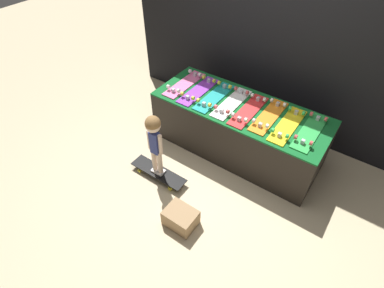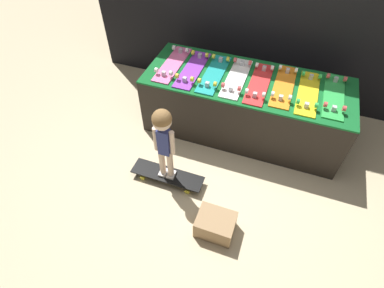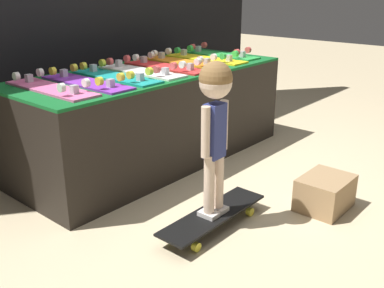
% 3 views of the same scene
% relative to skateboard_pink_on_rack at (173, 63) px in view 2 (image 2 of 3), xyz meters
% --- Properties ---
extents(ground_plane, '(16.00, 16.00, 0.00)m').
position_rel_skateboard_pink_on_rack_xyz_m(ground_plane, '(0.88, -0.63, -0.74)').
color(ground_plane, beige).
extents(display_rack, '(2.24, 0.88, 0.72)m').
position_rel_skateboard_pink_on_rack_xyz_m(display_rack, '(0.88, 0.00, -0.38)').
color(display_rack, black).
rests_on(display_rack, ground_plane).
extents(skateboard_pink_on_rack, '(0.20, 0.75, 0.09)m').
position_rel_skateboard_pink_on_rack_xyz_m(skateboard_pink_on_rack, '(0.00, 0.00, 0.00)').
color(skateboard_pink_on_rack, pink).
rests_on(skateboard_pink_on_rack, display_rack).
extents(skateboard_purple_on_rack, '(0.20, 0.75, 0.09)m').
position_rel_skateboard_pink_on_rack_xyz_m(skateboard_purple_on_rack, '(0.25, -0.02, 0.00)').
color(skateboard_purple_on_rack, purple).
rests_on(skateboard_purple_on_rack, display_rack).
extents(skateboard_teal_on_rack, '(0.20, 0.75, 0.09)m').
position_rel_skateboard_pink_on_rack_xyz_m(skateboard_teal_on_rack, '(0.50, -0.02, 0.00)').
color(skateboard_teal_on_rack, teal).
rests_on(skateboard_teal_on_rack, display_rack).
extents(skateboard_white_on_rack, '(0.20, 0.75, 0.09)m').
position_rel_skateboard_pink_on_rack_xyz_m(skateboard_white_on_rack, '(0.75, -0.01, 0.00)').
color(skateboard_white_on_rack, white).
rests_on(skateboard_white_on_rack, display_rack).
extents(skateboard_red_on_rack, '(0.20, 0.75, 0.09)m').
position_rel_skateboard_pink_on_rack_xyz_m(skateboard_red_on_rack, '(1.00, -0.03, 0.00)').
color(skateboard_red_on_rack, red).
rests_on(skateboard_red_on_rack, display_rack).
extents(skateboard_orange_on_rack, '(0.20, 0.75, 0.09)m').
position_rel_skateboard_pink_on_rack_xyz_m(skateboard_orange_on_rack, '(1.25, 0.02, 0.00)').
color(skateboard_orange_on_rack, orange).
rests_on(skateboard_orange_on_rack, display_rack).
extents(skateboard_yellow_on_rack, '(0.20, 0.75, 0.09)m').
position_rel_skateboard_pink_on_rack_xyz_m(skateboard_yellow_on_rack, '(1.50, -0.01, 0.00)').
color(skateboard_yellow_on_rack, yellow).
rests_on(skateboard_yellow_on_rack, display_rack).
extents(skateboard_green_on_rack, '(0.20, 0.75, 0.09)m').
position_rel_skateboard_pink_on_rack_xyz_m(skateboard_green_on_rack, '(1.75, 0.03, 0.00)').
color(skateboard_green_on_rack, green).
rests_on(skateboard_green_on_rack, display_rack).
extents(skateboard_on_floor, '(0.77, 0.20, 0.09)m').
position_rel_skateboard_pink_on_rack_xyz_m(skateboard_on_floor, '(0.33, -1.03, -0.67)').
color(skateboard_on_floor, black).
rests_on(skateboard_on_floor, ground_plane).
extents(child, '(0.21, 0.18, 0.88)m').
position_rel_skateboard_pink_on_rack_xyz_m(child, '(0.33, -1.03, -0.03)').
color(child, silver).
rests_on(child, skateboard_on_floor).
extents(storage_box, '(0.35, 0.27, 0.21)m').
position_rel_skateboard_pink_on_rack_xyz_m(storage_box, '(0.98, -1.42, -0.64)').
color(storage_box, '#A37F56').
rests_on(storage_box, ground_plane).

